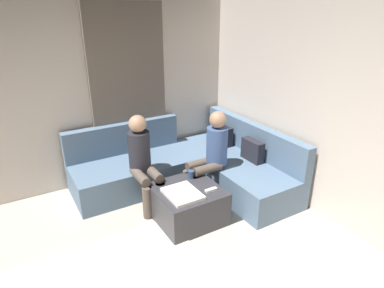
# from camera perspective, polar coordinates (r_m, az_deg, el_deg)

# --- Properties ---
(wall_left) EXTENTS (0.12, 6.00, 2.70)m
(wall_left) POSITION_cam_1_polar(r_m,az_deg,el_deg) (4.67, -26.53, 7.07)
(wall_left) COLOR beige
(wall_left) RESTS_ON ground_plane
(curtain_panel) EXTENTS (0.06, 1.10, 2.50)m
(curtain_panel) POSITION_cam_1_polar(r_m,az_deg,el_deg) (4.86, -10.81, 8.34)
(curtain_panel) COLOR #726659
(curtain_panel) RESTS_ON ground_plane
(sectional_couch) EXTENTS (2.10, 2.55, 0.87)m
(sectional_couch) POSITION_cam_1_polar(r_m,az_deg,el_deg) (4.77, -0.20, -3.94)
(sectional_couch) COLOR slate
(sectional_couch) RESTS_ON ground_plane
(ottoman) EXTENTS (0.76, 0.76, 0.42)m
(ottoman) POSITION_cam_1_polar(r_m,az_deg,el_deg) (4.06, -0.81, -10.32)
(ottoman) COLOR #333338
(ottoman) RESTS_ON ground_plane
(folded_blanket) EXTENTS (0.44, 0.36, 0.04)m
(folded_blanket) POSITION_cam_1_polar(r_m,az_deg,el_deg) (3.81, -1.65, -8.62)
(folded_blanket) COLOR white
(folded_blanket) RESTS_ON ottoman
(coffee_mug) EXTENTS (0.08, 0.08, 0.10)m
(coffee_mug) POSITION_cam_1_polar(r_m,az_deg,el_deg) (4.17, -0.19, -5.24)
(coffee_mug) COLOR #334C72
(coffee_mug) RESTS_ON ottoman
(game_remote) EXTENTS (0.05, 0.15, 0.02)m
(game_remote) POSITION_cam_1_polar(r_m,az_deg,el_deg) (3.91, 3.32, -7.91)
(game_remote) COLOR white
(game_remote) RESTS_ON ottoman
(person_on_couch_back) EXTENTS (0.30, 0.60, 1.20)m
(person_on_couch_back) POSITION_cam_1_polar(r_m,az_deg,el_deg) (4.32, 3.25, -1.44)
(person_on_couch_back) COLOR brown
(person_on_couch_back) RESTS_ON ground_plane
(person_on_couch_side) EXTENTS (0.60, 0.30, 1.20)m
(person_on_couch_side) POSITION_cam_1_polar(r_m,az_deg,el_deg) (4.18, -8.55, -2.53)
(person_on_couch_side) COLOR brown
(person_on_couch_side) RESTS_ON ground_plane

